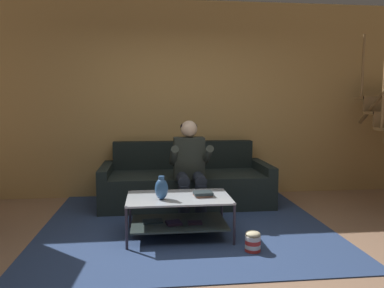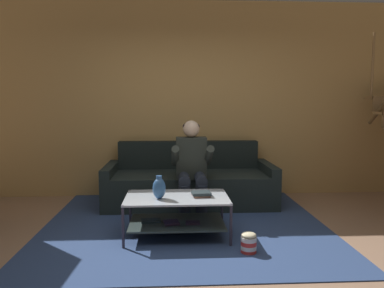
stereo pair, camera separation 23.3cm
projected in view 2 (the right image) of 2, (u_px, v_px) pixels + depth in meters
The scene contains 9 objects.
ground at pixel (188, 259), 3.37m from camera, with size 16.80×16.80×0.00m, color #A07B62.
back_partition at pixel (180, 100), 5.65m from camera, with size 8.40×0.12×2.90m, color tan.
couch at pixel (189, 184), 5.21m from camera, with size 2.29×0.96×0.84m.
person_seated_center at pixel (192, 164), 4.61m from camera, with size 0.50×0.58×1.18m.
coffee_table at pixel (176, 210), 3.92m from camera, with size 1.07×0.67×0.43m.
area_rug at pixel (184, 220), 4.47m from camera, with size 3.19×3.25×0.01m.
vase at pixel (159, 188), 3.79m from camera, with size 0.13×0.13×0.24m.
book_stack at pixel (201, 194), 3.90m from camera, with size 0.20×0.19×0.05m.
popcorn_tub at pixel (249, 243), 3.49m from camera, with size 0.15×0.15×0.20m.
Camera 2 is at (-0.14, -3.23, 1.40)m, focal length 35.00 mm.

